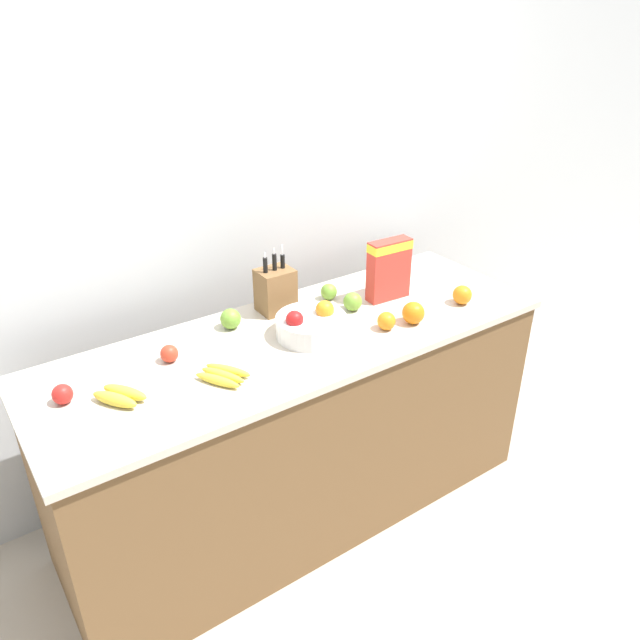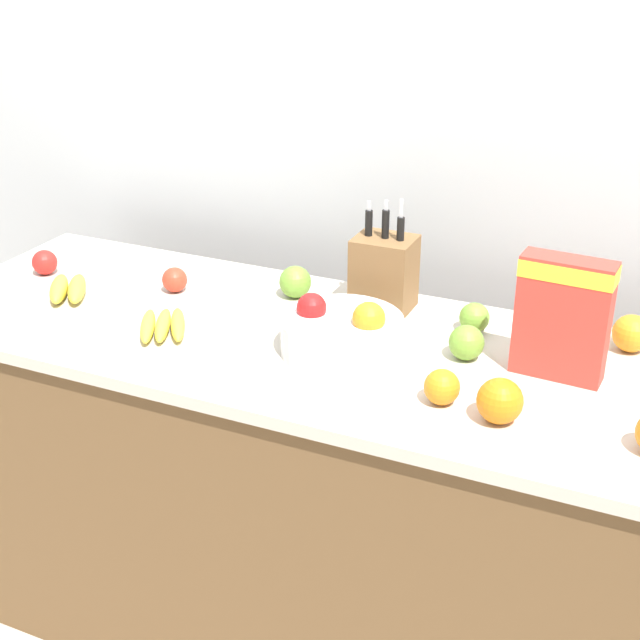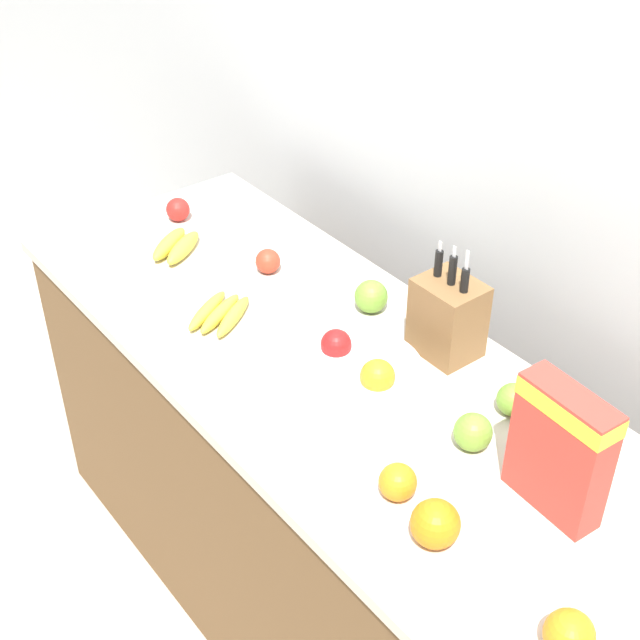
{
  "view_description": "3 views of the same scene",
  "coord_description": "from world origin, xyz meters",
  "views": [
    {
      "loc": [
        -1.12,
        -1.76,
        2.07
      ],
      "look_at": [
        0.09,
        -0.02,
        0.93
      ],
      "focal_mm": 35.0,
      "sensor_mm": 36.0,
      "label": 1
    },
    {
      "loc": [
        0.72,
        -1.65,
        1.79
      ],
      "look_at": [
        -0.0,
        -0.05,
        0.96
      ],
      "focal_mm": 50.0,
      "sensor_mm": 36.0,
      "label": 2
    },
    {
      "loc": [
        1.14,
        -0.98,
        2.11
      ],
      "look_at": [
        -0.09,
        -0.03,
        1.01
      ],
      "focal_mm": 50.0,
      "sensor_mm": 36.0,
      "label": 3
    }
  ],
  "objects": [
    {
      "name": "apple_rightmost",
      "position": [
        -0.48,
        0.1,
        0.91
      ],
      "size": [
        0.06,
        0.06,
        0.06
      ],
      "primitive_type": "sphere",
      "color": "red",
      "rests_on": "counter"
    },
    {
      "name": "fruit_bowl",
      "position": [
        0.04,
        -0.03,
        0.93
      ],
      "size": [
        0.27,
        0.27,
        0.13
      ],
      "color": "silver",
      "rests_on": "counter"
    },
    {
      "name": "counter",
      "position": [
        0.0,
        0.0,
        0.44
      ],
      "size": [
        2.04,
        0.69,
        0.88
      ],
      "color": "brown",
      "rests_on": "ground_plane"
    },
    {
      "name": "apple_near_bananas",
      "position": [
        0.28,
        0.19,
        0.92
      ],
      "size": [
        0.07,
        0.07,
        0.07
      ],
      "primitive_type": "sphere",
      "color": "#6B9E33",
      "rests_on": "counter"
    },
    {
      "name": "orange_mid_left",
      "position": [
        0.43,
        -0.18,
        0.93
      ],
      "size": [
        0.09,
        0.09,
        0.09
      ],
      "primitive_type": "sphere",
      "color": "orange",
      "rests_on": "counter"
    },
    {
      "name": "banana_bunch_right",
      "position": [
        -0.37,
        -0.11,
        0.9
      ],
      "size": [
        0.18,
        0.2,
        0.03
      ],
      "rotation": [
        0.0,
        0.0,
        5.26
      ],
      "color": "yellow",
      "rests_on": "counter"
    },
    {
      "name": "ground_plane",
      "position": [
        0.0,
        0.0,
        0.0
      ],
      "size": [
        14.0,
        14.0,
        0.0
      ],
      "primitive_type": "plane",
      "color": "#B2A899"
    },
    {
      "name": "apple_middle",
      "position": [
        -0.86,
        0.06,
        0.92
      ],
      "size": [
        0.07,
        0.07,
        0.07
      ],
      "primitive_type": "sphere",
      "color": "red",
      "rests_on": "counter"
    },
    {
      "name": "apple_rear",
      "position": [
        -0.18,
        0.2,
        0.92
      ],
      "size": [
        0.08,
        0.08,
        0.08
      ],
      "primitive_type": "sphere",
      "color": "#6B9E33",
      "rests_on": "counter"
    },
    {
      "name": "apple_front",
      "position": [
        0.3,
        0.05,
        0.92
      ],
      "size": [
        0.08,
        0.08,
        0.08
      ],
      "primitive_type": "sphere",
      "color": "#6B9E33",
      "rests_on": "counter"
    },
    {
      "name": "wall_back",
      "position": [
        0.0,
        0.56,
        1.3
      ],
      "size": [
        9.0,
        0.06,
        2.6
      ],
      "color": "silver",
      "rests_on": "ground_plane"
    },
    {
      "name": "orange_by_cereal",
      "position": [
        0.62,
        0.24,
        0.92
      ],
      "size": [
        0.08,
        0.08,
        0.08
      ],
      "primitive_type": "sphere",
      "color": "orange",
      "rests_on": "counter"
    },
    {
      "name": "orange_mid_right",
      "position": [
        0.31,
        -0.16,
        0.92
      ],
      "size": [
        0.07,
        0.07,
        0.07
      ],
      "primitive_type": "sphere",
      "color": "orange",
      "rests_on": "counter"
    },
    {
      "name": "knife_block",
      "position": [
        0.04,
        0.23,
        0.98
      ],
      "size": [
        0.14,
        0.12,
        0.28
      ],
      "color": "brown",
      "rests_on": "counter"
    },
    {
      "name": "banana_bunch_left",
      "position": [
        -0.7,
        -0.04,
        0.9
      ],
      "size": [
        0.17,
        0.18,
        0.04
      ],
      "rotation": [
        0.0,
        0.0,
        2.02
      ],
      "color": "yellow",
      "rests_on": "counter"
    },
    {
      "name": "cereal_box",
      "position": [
        0.5,
        0.06,
        1.03
      ],
      "size": [
        0.19,
        0.08,
        0.26
      ],
      "rotation": [
        0.0,
        0.0,
        -0.06
      ],
      "color": "red",
      "rests_on": "counter"
    }
  ]
}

